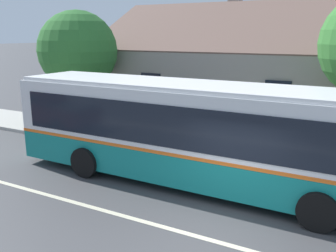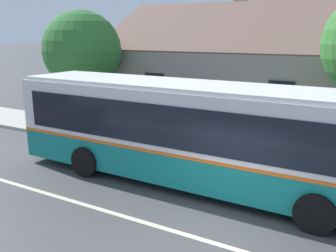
{
  "view_description": "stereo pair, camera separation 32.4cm",
  "coord_description": "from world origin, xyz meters",
  "px_view_note": "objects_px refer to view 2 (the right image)",
  "views": [
    {
      "loc": [
        2.81,
        -7.23,
        4.62
      ],
      "look_at": [
        -2.86,
        3.15,
        1.68
      ],
      "focal_mm": 40.0,
      "sensor_mm": 36.0,
      "label": 1
    },
    {
      "loc": [
        3.1,
        -7.07,
        4.62
      ],
      "look_at": [
        -2.86,
        3.15,
        1.68
      ],
      "focal_mm": 40.0,
      "sensor_mm": 36.0,
      "label": 2
    }
  ],
  "objects_px": {
    "transit_bus": "(195,132)",
    "bike_rack": "(58,115)",
    "street_tree_secondary": "(82,51)",
    "bench_by_building": "(95,127)"
  },
  "relations": [
    {
      "from": "bench_by_building",
      "to": "street_tree_secondary",
      "type": "xyz_separation_m",
      "value": [
        -2.25,
        1.89,
        3.2
      ]
    },
    {
      "from": "bike_rack",
      "to": "transit_bus",
      "type": "bearing_deg",
      "value": -18.34
    },
    {
      "from": "bench_by_building",
      "to": "bike_rack",
      "type": "relative_size",
      "value": 1.61
    },
    {
      "from": "transit_bus",
      "to": "street_tree_secondary",
      "type": "bearing_deg",
      "value": 153.12
    },
    {
      "from": "transit_bus",
      "to": "street_tree_secondary",
      "type": "height_order",
      "value": "street_tree_secondary"
    },
    {
      "from": "bike_rack",
      "to": "street_tree_secondary",
      "type": "bearing_deg",
      "value": 59.92
    },
    {
      "from": "street_tree_secondary",
      "to": "bike_rack",
      "type": "distance_m",
      "value": 3.41
    },
    {
      "from": "transit_bus",
      "to": "bench_by_building",
      "type": "relative_size",
      "value": 6.67
    },
    {
      "from": "transit_bus",
      "to": "bike_rack",
      "type": "relative_size",
      "value": 10.72
    },
    {
      "from": "transit_bus",
      "to": "bike_rack",
      "type": "distance_m",
      "value": 9.62
    }
  ]
}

